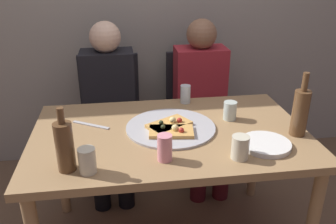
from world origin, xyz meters
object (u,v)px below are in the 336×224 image
object	(u,v)px
guest_in_beanie	(202,96)
pizza_slice_last	(172,131)
tumbler_far	(185,94)
wine_glass	(240,147)
pizza_tray	(171,127)
beer_bottle	(300,112)
tumbler_near	(87,161)
chair_left	(111,110)
soda_can	(165,148)
dining_table	(170,145)
plate_stack	(265,144)
wine_bottle	(65,146)
table_knife	(91,125)
chair_right	(197,105)
short_glass	(230,111)
guest_in_sweater	(109,101)
pizza_slice_extra	(170,124)

from	to	relation	value
guest_in_beanie	pizza_slice_last	bearing A→B (deg)	65.49
tumbler_far	wine_glass	world-z (taller)	tumbler_far
pizza_tray	beer_bottle	bearing A→B (deg)	-13.87
tumbler_near	chair_left	bearing A→B (deg)	86.43
soda_can	dining_table	bearing A→B (deg)	76.82
dining_table	plate_stack	bearing A→B (deg)	-27.35
wine_bottle	plate_stack	world-z (taller)	wine_bottle
beer_bottle	table_knife	distance (m)	1.07
beer_bottle	chair_left	world-z (taller)	beer_bottle
chair_right	guest_in_beanie	bearing A→B (deg)	90.00
pizza_tray	tumbler_near	world-z (taller)	tumbler_near
short_glass	plate_stack	bearing A→B (deg)	-76.32
short_glass	guest_in_sweater	size ratio (longest dim) A/B	0.09
dining_table	chair_right	size ratio (longest dim) A/B	1.56
tumbler_far	chair_right	world-z (taller)	chair_right
tumbler_far	chair_right	distance (m)	0.57
tumbler_near	pizza_slice_extra	bearing A→B (deg)	41.82
table_knife	plate_stack	bearing A→B (deg)	-171.48
dining_table	soda_can	xyz separation A→B (m)	(-0.06, -0.27, 0.14)
wine_bottle	beer_bottle	size ratio (longest dim) A/B	0.87
dining_table	tumbler_near	xyz separation A→B (m)	(-0.39, -0.32, 0.14)
wine_glass	plate_stack	bearing A→B (deg)	27.85
chair_right	guest_in_sweater	bearing A→B (deg)	13.05
beer_bottle	soda_can	xyz separation A→B (m)	(-0.69, -0.15, -0.06)
tumbler_near	tumbler_far	bearing A→B (deg)	51.82
tumbler_near	wine_glass	distance (m)	0.66
wine_glass	plate_stack	size ratio (longest dim) A/B	0.45
beer_bottle	wine_glass	bearing A→B (deg)	-153.71
beer_bottle	short_glass	bearing A→B (deg)	141.94
wine_bottle	guest_in_sweater	distance (m)	1.01
soda_can	plate_stack	xyz separation A→B (m)	(0.49, 0.05, -0.05)
dining_table	beer_bottle	size ratio (longest dim) A/B	4.31
plate_stack	guest_in_sweater	xyz separation A→B (m)	(-0.74, 0.90, -0.11)
short_glass	soda_can	xyz separation A→B (m)	(-0.41, -0.37, 0.01)
plate_stack	table_knife	distance (m)	0.90
short_glass	pizza_slice_last	bearing A→B (deg)	-157.20
short_glass	chair_left	bearing A→B (deg)	132.19
pizza_slice_last	chair_right	xyz separation A→B (m)	(0.33, 0.88, -0.24)
wine_bottle	chair_left	xyz separation A→B (m)	(0.16, 1.12, -0.34)
tumbler_near	tumbler_far	distance (m)	0.88
pizza_slice_extra	short_glass	size ratio (longest dim) A/B	2.52
tumbler_near	soda_can	distance (m)	0.33
plate_stack	chair_left	world-z (taller)	chair_left
chair_right	guest_in_sweater	world-z (taller)	guest_in_sweater
pizza_slice_extra	wine_bottle	xyz separation A→B (m)	(-0.49, -0.32, 0.09)
tumbler_far	plate_stack	distance (m)	0.65
beer_bottle	tumbler_near	bearing A→B (deg)	-169.03
pizza_slice_last	chair_left	world-z (taller)	chair_left
dining_table	plate_stack	world-z (taller)	plate_stack
wine_bottle	tumbler_near	distance (m)	0.11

